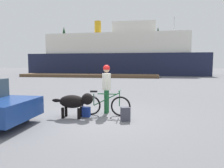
{
  "coord_description": "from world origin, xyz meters",
  "views": [
    {
      "loc": [
        1.65,
        -6.86,
        1.82
      ],
      "look_at": [
        0.19,
        1.51,
        0.99
      ],
      "focal_mm": 33.58,
      "sensor_mm": 36.0,
      "label": 1
    }
  ],
  "objects_px": {
    "sailboat_moored": "(173,71)",
    "bicycle": "(105,105)",
    "handbag_pannier": "(85,112)",
    "backpack": "(125,114)",
    "person_cyclist": "(107,84)",
    "ferry_boat": "(118,56)",
    "dog": "(75,102)"
  },
  "relations": [
    {
      "from": "backpack",
      "to": "ferry_boat",
      "type": "height_order",
      "value": "ferry_boat"
    },
    {
      "from": "backpack",
      "to": "ferry_boat",
      "type": "distance_m",
      "value": 29.36
    },
    {
      "from": "backpack",
      "to": "sailboat_moored",
      "type": "xyz_separation_m",
      "value": [
        4.73,
        30.0,
        0.29
      ]
    },
    {
      "from": "sailboat_moored",
      "to": "bicycle",
      "type": "bearing_deg",
      "value": -100.58
    },
    {
      "from": "backpack",
      "to": "ferry_boat",
      "type": "xyz_separation_m",
      "value": [
        -4.43,
        28.88,
        2.97
      ]
    },
    {
      "from": "bicycle",
      "to": "backpack",
      "type": "relative_size",
      "value": 3.94
    },
    {
      "from": "bicycle",
      "to": "handbag_pannier",
      "type": "relative_size",
      "value": 5.2
    },
    {
      "from": "bicycle",
      "to": "dog",
      "type": "relative_size",
      "value": 1.21
    },
    {
      "from": "bicycle",
      "to": "sailboat_moored",
      "type": "bearing_deg",
      "value": 79.42
    },
    {
      "from": "person_cyclist",
      "to": "backpack",
      "type": "bearing_deg",
      "value": -50.4
    },
    {
      "from": "sailboat_moored",
      "to": "dog",
      "type": "bearing_deg",
      "value": -102.16
    },
    {
      "from": "backpack",
      "to": "sailboat_moored",
      "type": "distance_m",
      "value": 30.37
    },
    {
      "from": "backpack",
      "to": "ferry_boat",
      "type": "bearing_deg",
      "value": 98.72
    },
    {
      "from": "bicycle",
      "to": "ferry_boat",
      "type": "distance_m",
      "value": 28.69
    },
    {
      "from": "backpack",
      "to": "bicycle",
      "type": "bearing_deg",
      "value": 144.01
    },
    {
      "from": "bicycle",
      "to": "backpack",
      "type": "bearing_deg",
      "value": -35.99
    },
    {
      "from": "ferry_boat",
      "to": "person_cyclist",
      "type": "bearing_deg",
      "value": -82.61
    },
    {
      "from": "sailboat_moored",
      "to": "ferry_boat",
      "type": "bearing_deg",
      "value": -173.0
    },
    {
      "from": "bicycle",
      "to": "sailboat_moored",
      "type": "xyz_separation_m",
      "value": [
        5.5,
        29.44,
        0.13
      ]
    },
    {
      "from": "ferry_boat",
      "to": "backpack",
      "type": "bearing_deg",
      "value": -81.28
    },
    {
      "from": "person_cyclist",
      "to": "ferry_boat",
      "type": "relative_size",
      "value": 0.06
    },
    {
      "from": "backpack",
      "to": "sailboat_moored",
      "type": "bearing_deg",
      "value": 81.05
    },
    {
      "from": "backpack",
      "to": "handbag_pannier",
      "type": "relative_size",
      "value": 1.32
    },
    {
      "from": "person_cyclist",
      "to": "dog",
      "type": "relative_size",
      "value": 1.23
    },
    {
      "from": "bicycle",
      "to": "person_cyclist",
      "type": "xyz_separation_m",
      "value": [
        -0.04,
        0.42,
        0.7
      ]
    },
    {
      "from": "backpack",
      "to": "sailboat_moored",
      "type": "relative_size",
      "value": 0.05
    },
    {
      "from": "dog",
      "to": "sailboat_moored",
      "type": "height_order",
      "value": "sailboat_moored"
    },
    {
      "from": "bicycle",
      "to": "sailboat_moored",
      "type": "height_order",
      "value": "sailboat_moored"
    },
    {
      "from": "person_cyclist",
      "to": "handbag_pannier",
      "type": "distance_m",
      "value": 1.29
    },
    {
      "from": "person_cyclist",
      "to": "bicycle",
      "type": "bearing_deg",
      "value": -84.98
    },
    {
      "from": "bicycle",
      "to": "ferry_boat",
      "type": "relative_size",
      "value": 0.06
    },
    {
      "from": "bicycle",
      "to": "dog",
      "type": "height_order",
      "value": "bicycle"
    }
  ]
}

